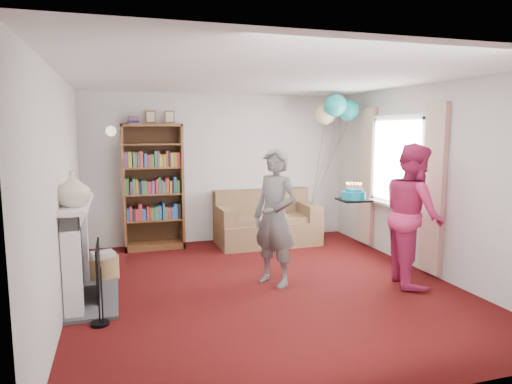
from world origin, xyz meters
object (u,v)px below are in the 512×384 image
object	(u,v)px
sofa	(266,223)
birthday_cake	(354,195)
bookcase	(153,188)
person_striped	(275,217)
person_magenta	(413,214)

from	to	relation	value
sofa	birthday_cake	size ratio (longest dim) A/B	4.70
bookcase	birthday_cake	distance (m)	3.32
person_striped	person_magenta	world-z (taller)	person_magenta
sofa	person_magenta	bearing A→B (deg)	-66.33
bookcase	person_striped	size ratio (longest dim) A/B	1.31
sofa	person_magenta	xyz separation A→B (m)	(1.09, -2.47, 0.54)
person_striped	birthday_cake	size ratio (longest dim) A/B	4.76
sofa	birthday_cake	world-z (taller)	birthday_cake
person_striped	birthday_cake	xyz separation A→B (m)	(0.96, -0.19, 0.26)
sofa	birthday_cake	distance (m)	2.36
sofa	person_striped	bearing A→B (deg)	-105.34
sofa	person_magenta	size ratio (longest dim) A/B	0.95
birthday_cake	person_magenta	bearing A→B (deg)	-21.83
person_magenta	birthday_cake	bearing A→B (deg)	83.15
person_striped	birthday_cake	distance (m)	1.01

